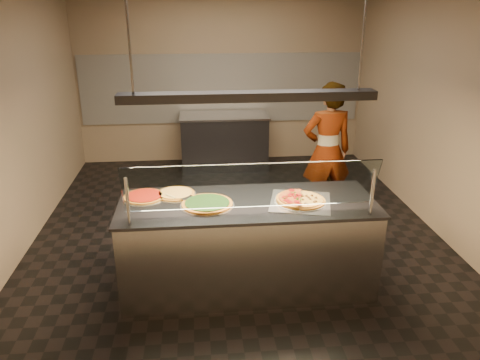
{
  "coord_description": "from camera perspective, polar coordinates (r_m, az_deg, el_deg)",
  "views": [
    {
      "loc": [
        -0.47,
        -5.27,
        2.74
      ],
      "look_at": [
        -0.04,
        -0.81,
        1.02
      ],
      "focal_mm": 35.0,
      "sensor_mm": 36.0,
      "label": 1
    }
  ],
  "objects": [
    {
      "name": "ground",
      "position": [
        5.96,
        -0.33,
        -6.48
      ],
      "size": [
        5.0,
        6.0,
        0.02
      ],
      "primitive_type": "cube",
      "color": "black",
      "rests_on": "ground"
    },
    {
      "name": "perforated_tray",
      "position": [
        4.54,
        7.36,
        -2.6
      ],
      "size": [
        0.69,
        0.69,
        0.01
      ],
      "color": "silver",
      "rests_on": "serving_counter"
    },
    {
      "name": "wall_left",
      "position": [
        5.78,
        -26.15,
        6.46
      ],
      "size": [
        0.02,
        6.0,
        3.0
      ],
      "primitive_type": "cube",
      "color": "#92785E",
      "rests_on": "ground"
    },
    {
      "name": "wall_right",
      "position": [
        6.18,
        23.72,
        7.66
      ],
      "size": [
        0.02,
        6.0,
        3.0
      ],
      "primitive_type": "cube",
      "color": "#92785E",
      "rests_on": "ground"
    },
    {
      "name": "lamp_rod_left",
      "position": [
        4.15,
        -13.45,
        17.07
      ],
      "size": [
        0.02,
        0.02,
        1.01
      ],
      "primitive_type": "cylinder",
      "color": "#B7B7BC",
      "rests_on": "ceiling"
    },
    {
      "name": "pizza_spinach",
      "position": [
        4.44,
        -4.02,
        -2.89
      ],
      "size": [
        0.51,
        0.51,
        0.03
      ],
      "color": "silver",
      "rests_on": "serving_counter"
    },
    {
      "name": "serving_counter",
      "position": [
        4.72,
        0.9,
        -7.84
      ],
      "size": [
        2.48,
        0.94,
        0.93
      ],
      "color": "#B7B7BC",
      "rests_on": "ground"
    },
    {
      "name": "half_pizza_sausage",
      "position": [
        4.55,
        8.76,
        -2.32
      ],
      "size": [
        0.34,
        0.51,
        0.04
      ],
      "color": "#9C5D1B",
      "rests_on": "perforated_tray"
    },
    {
      "name": "pizza_spatula",
      "position": [
        4.6,
        -7.69,
        -2.01
      ],
      "size": [
        0.28,
        0.17,
        0.02
      ],
      "color": "#B7B7BC",
      "rests_on": "pizza_spinach"
    },
    {
      "name": "wall_front",
      "position": [
        2.62,
        5.64,
        -7.34
      ],
      "size": [
        5.0,
        0.02,
        3.0
      ],
      "primitive_type": "cube",
      "color": "#92785E",
      "rests_on": "ground"
    },
    {
      "name": "sneeze_guard",
      "position": [
        4.08,
        1.5,
        -0.79
      ],
      "size": [
        2.24,
        0.18,
        0.54
      ],
      "color": "#B7B7BC",
      "rests_on": "serving_counter"
    },
    {
      "name": "worker",
      "position": [
        6.21,
        10.55,
        3.44
      ],
      "size": [
        0.7,
        0.49,
        1.81
      ],
      "primitive_type": "imported",
      "rotation": [
        0.0,
        0.0,
        3.23
      ],
      "color": "#3C3A4A",
      "rests_on": "ground"
    },
    {
      "name": "wall_back",
      "position": [
        8.39,
        -2.26,
        12.46
      ],
      "size": [
        5.0,
        0.02,
        3.0
      ],
      "primitive_type": "cube",
      "color": "#92785E",
      "rests_on": "ground"
    },
    {
      "name": "lamp_rod_right",
      "position": [
        4.37,
        14.84,
        17.12
      ],
      "size": [
        0.02,
        0.02,
        1.01
      ],
      "primitive_type": "cylinder",
      "color": "#B7B7BC",
      "rests_on": "ceiling"
    },
    {
      "name": "pizza_tomato",
      "position": [
        4.7,
        -11.58,
        -1.94
      ],
      "size": [
        0.43,
        0.43,
        0.03
      ],
      "color": "silver",
      "rests_on": "serving_counter"
    },
    {
      "name": "pizza_cheese",
      "position": [
        4.71,
        -7.86,
        -1.64
      ],
      "size": [
        0.41,
        0.41,
        0.03
      ],
      "color": "silver",
      "rests_on": "serving_counter"
    },
    {
      "name": "heat_lamp_housing",
      "position": [
        4.21,
        1.02,
        10.16
      ],
      "size": [
        2.3,
        0.18,
        0.08
      ],
      "primitive_type": "cube",
      "color": "#313136",
      "rests_on": "ceiling"
    },
    {
      "name": "tile_band",
      "position": [
        8.39,
        -2.23,
        11.08
      ],
      "size": [
        4.9,
        0.02,
        1.2
      ],
      "primitive_type": "cube",
      "color": "silver",
      "rests_on": "wall_back"
    },
    {
      "name": "half_pizza_pepperoni",
      "position": [
        4.5,
        5.98,
        -2.34
      ],
      "size": [
        0.34,
        0.51,
        0.05
      ],
      "color": "#9C5D1B",
      "rests_on": "perforated_tray"
    },
    {
      "name": "prep_table",
      "position": [
        8.16,
        -1.94,
        4.79
      ],
      "size": [
        1.51,
        0.74,
        0.93
      ],
      "color": "#313136",
      "rests_on": "ground"
    }
  ]
}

